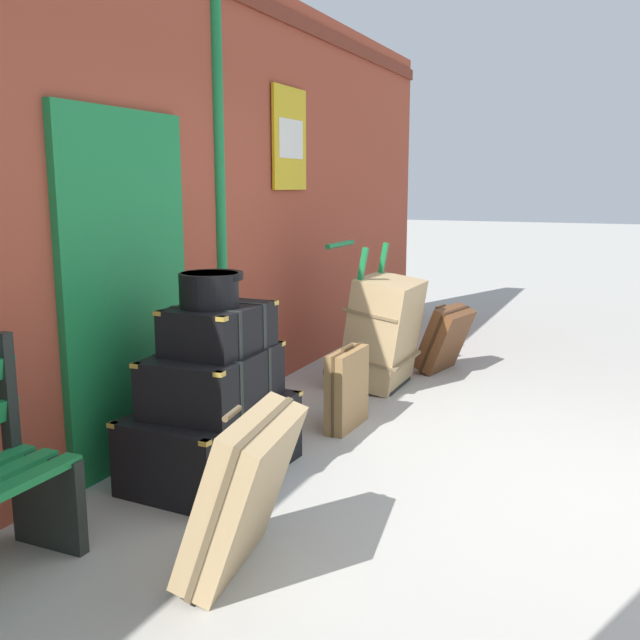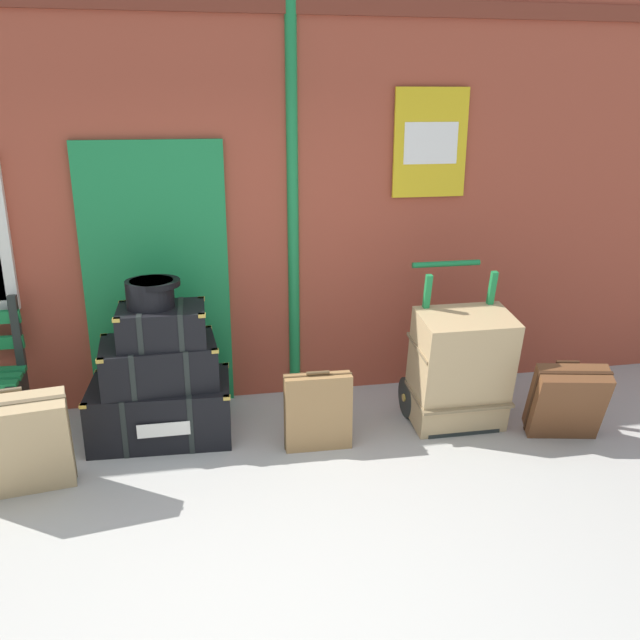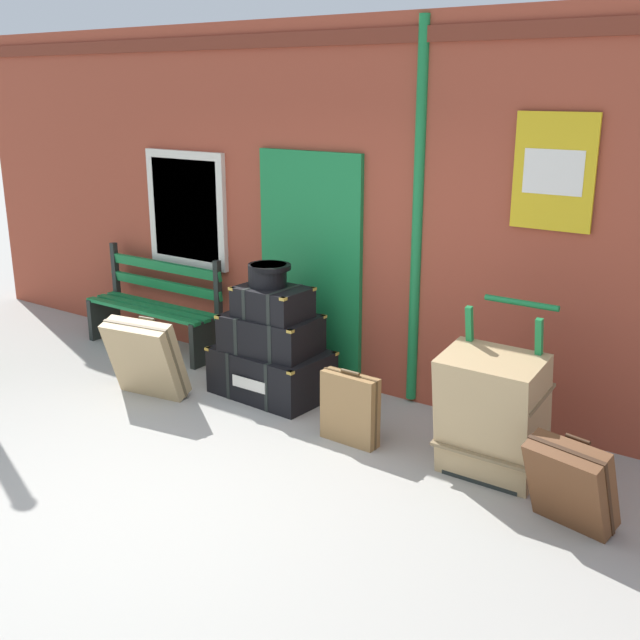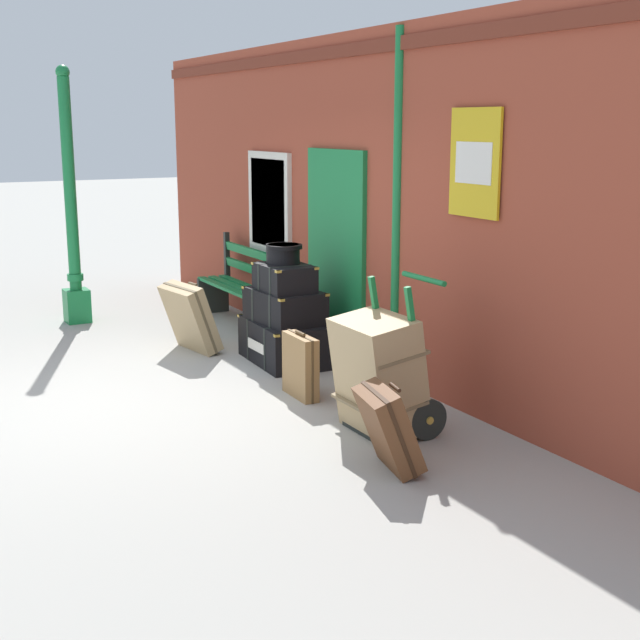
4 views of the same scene
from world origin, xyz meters
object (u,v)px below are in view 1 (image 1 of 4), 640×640
Objects in this scene: steamer_trunk_middle at (214,379)px; suitcase_slate at (445,339)px; porters_trolley at (364,352)px; steamer_trunk_top at (219,328)px; round_hatbox at (210,287)px; large_brown_trunk at (383,332)px; suitcase_beige at (242,493)px; suitcase_olive at (347,389)px; steamer_trunk_base at (213,441)px.

suitcase_slate is (2.87, -0.63, -0.28)m from steamer_trunk_middle.
porters_trolley is 1.98× the size of suitcase_slate.
round_hatbox reaches higher than steamer_trunk_top.
porters_trolley reaches higher than round_hatbox.
steamer_trunk_top is 2.20m from large_brown_trunk.
suitcase_slate is (0.68, -0.52, 0.03)m from porters_trolley.
porters_trolley reaches higher than suitcase_beige.
large_brown_trunk is at bearing -90.00° from porters_trolley.
large_brown_trunk is (2.18, -0.28, -0.11)m from steamer_trunk_middle.
suitcase_slate is 3.73m from suitcase_beige.
suitcase_olive is at bearing -165.39° from porters_trolley.
steamer_trunk_base is 1.69× the size of steamer_trunk_top.
large_brown_trunk is 1.12m from suitcase_olive.
steamer_trunk_base is 1.43× the size of suitcase_beige.
steamer_trunk_top is at bearing -30.30° from steamer_trunk_base.
steamer_trunk_middle is 0.29m from steamer_trunk_top.
steamer_trunk_base is at bearing 172.55° from large_brown_trunk.
porters_trolley is (2.14, -0.08, -0.60)m from steamer_trunk_top.
suitcase_beige is at bearing -172.44° from large_brown_trunk.
round_hatbox is at bearing 177.38° from porters_trolley.
steamer_trunk_top is 0.84× the size of suitcase_beige.
porters_trolley reaches higher than steamer_trunk_top.
steamer_trunk_middle reaches higher than steamer_trunk_base.
steamer_trunk_top is at bearing 167.87° from suitcase_slate.
large_brown_trunk reaches higher than suitcase_beige.
large_brown_trunk is 1.57× the size of suitcase_olive.
round_hatbox is at bearing -117.08° from steamer_trunk_base.
steamer_trunk_base is 1.76× the size of suitcase_olive.
suitcase_olive reaches higher than steamer_trunk_base.
large_brown_trunk reaches higher than steamer_trunk_middle.
steamer_trunk_top is 0.25m from round_hatbox.
steamer_trunk_top reaches higher than suitcase_beige.
suitcase_beige is (-0.86, -0.68, -0.22)m from steamer_trunk_middle.
steamer_trunk_base is 2.23m from large_brown_trunk.
porters_trolley reaches higher than large_brown_trunk.
suitcase_beige is (-0.90, -0.66, -0.51)m from steamer_trunk_top.
steamer_trunk_top is (0.05, -0.03, 0.66)m from steamer_trunk_base.
steamer_trunk_base is 0.87× the size of porters_trolley.
steamer_trunk_middle is 1.12m from suitcase_beige.
suitcase_slate is 0.83× the size of suitcase_beige.
porters_trolley is 3.10m from suitcase_beige.
steamer_trunk_middle is 2.20m from large_brown_trunk.
suitcase_beige is (-1.94, -0.29, 0.09)m from suitcase_olive.
suitcase_slate is at bearing -7.61° from suitcase_olive.
round_hatbox is at bearing 172.91° from large_brown_trunk.
suitcase_beige is at bearing -143.74° from steamer_trunk_top.
porters_trolley is at bearing -2.62° from round_hatbox.
steamer_trunk_base is 1.72× the size of suitcase_slate.
round_hatbox is 0.62× the size of suitcase_slate.
steamer_trunk_middle is at bearing -41.50° from steamer_trunk_base.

